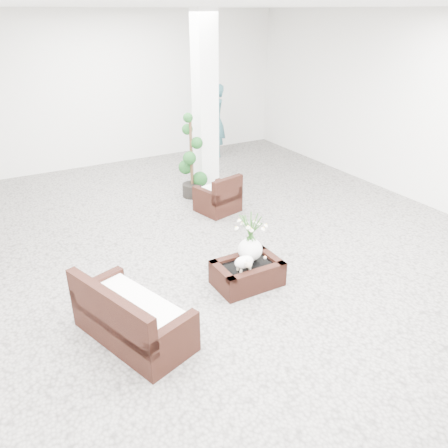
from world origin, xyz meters
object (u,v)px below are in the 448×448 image
coffee_table (247,274)px  armchair (217,193)px  topiary (191,157)px  loveseat (133,310)px

coffee_table → armchair: size_ratio=1.24×
armchair → topiary: topiary is taller
armchair → loveseat: size_ratio=0.50×
coffee_table → armchair: (0.84, 2.40, 0.21)m
coffee_table → armchair: 2.55m
coffee_table → loveseat: 1.77m
coffee_table → topiary: (0.75, 3.30, 0.68)m
armchair → topiary: (-0.09, 0.90, 0.47)m
loveseat → topiary: (2.47, 3.61, 0.45)m
coffee_table → loveseat: loveseat is taller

